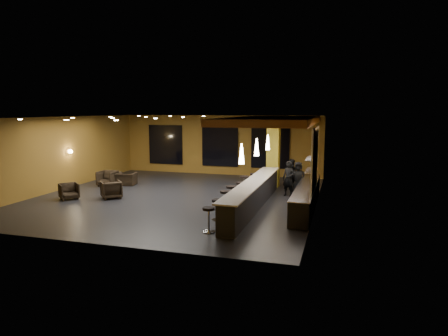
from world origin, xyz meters
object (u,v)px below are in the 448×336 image
(pendant_2, at_px, (268,142))
(staff_a, at_px, (288,179))
(pendant_0, at_px, (242,154))
(bar_stool_4, at_px, (241,189))
(bar_stool_0, at_px, (209,216))
(bar_stool_1, at_px, (217,207))
(bar_counter, at_px, (253,195))
(bar_stool_2, at_px, (225,199))
(prep_counter, at_px, (306,197))
(armchair_a, at_px, (69,191))
(armchair_c, at_px, (107,178))
(bar_stool_3, at_px, (231,193))
(bar_stool_6, at_px, (254,180))
(column, at_px, (273,152))
(staff_c, at_px, (298,178))
(bar_stool_5, at_px, (245,183))
(armchair_d, at_px, (126,179))
(armchair_b, at_px, (111,190))
(pendant_1, at_px, (257,147))
(staff_b, at_px, (292,175))

(pendant_2, xyz_separation_m, staff_a, (1.04, -0.49, -1.56))
(pendant_0, bearing_deg, bar_stool_4, 104.35)
(bar_stool_0, bearing_deg, bar_stool_1, 96.91)
(bar_counter, relative_size, bar_stool_2, 9.56)
(pendant_0, height_order, pendant_2, same)
(prep_counter, height_order, pendant_0, pendant_0)
(prep_counter, relative_size, armchair_a, 7.89)
(bar_stool_2, bearing_deg, armchair_c, 154.76)
(pendant_0, relative_size, bar_stool_1, 0.94)
(bar_stool_3, distance_m, bar_stool_6, 3.40)
(pendant_0, distance_m, bar_stool_4, 3.61)
(column, relative_size, bar_stool_1, 4.71)
(staff_c, bearing_deg, bar_stool_0, -118.95)
(bar_counter, height_order, prep_counter, bar_counter)
(bar_stool_2, xyz_separation_m, bar_stool_4, (0.07, 2.08, -0.03))
(bar_counter, height_order, bar_stool_0, bar_counter)
(bar_stool_5, height_order, bar_stool_6, bar_stool_5)
(prep_counter, bearing_deg, armchair_d, 165.95)
(armchair_b, bearing_deg, bar_stool_3, 136.75)
(pendant_1, height_order, pendant_2, same)
(armchair_b, distance_m, armchair_c, 2.96)
(pendant_2, bearing_deg, bar_stool_6, 158.22)
(pendant_1, height_order, bar_stool_2, pendant_1)
(prep_counter, height_order, armchair_d, prep_counter)
(pendant_2, bearing_deg, bar_counter, -90.00)
(bar_stool_2, height_order, bar_stool_5, bar_stool_5)
(column, xyz_separation_m, staff_c, (1.42, -1.68, -0.99))
(prep_counter, bearing_deg, bar_stool_0, -123.40)
(column, xyz_separation_m, staff_b, (1.08, -0.96, -0.99))
(armchair_a, height_order, bar_stool_3, bar_stool_3)
(bar_stool_4, bearing_deg, bar_stool_0, -88.70)
(pendant_1, bearing_deg, column, 90.00)
(staff_b, relative_size, bar_stool_0, 1.90)
(staff_b, xyz_separation_m, bar_stool_3, (-1.96, -3.76, -0.22))
(pendant_0, xyz_separation_m, staff_b, (1.08, 5.64, -1.59))
(column, distance_m, bar_stool_4, 3.88)
(column, height_order, bar_stool_1, column)
(pendant_2, height_order, staff_a, pendant_2)
(bar_stool_6, bearing_deg, bar_stool_0, -90.01)
(staff_b, height_order, bar_stool_6, staff_b)
(pendant_0, height_order, bar_stool_3, pendant_0)
(pendant_0, height_order, armchair_d, pendant_0)
(bar_counter, distance_m, armchair_d, 7.80)
(armchair_d, bearing_deg, armchair_b, 98.51)
(bar_stool_3, bearing_deg, armchair_b, 179.66)
(armchair_b, bearing_deg, pendant_2, 163.21)
(armchair_a, relative_size, armchair_c, 0.89)
(bar_stool_1, bearing_deg, pendant_0, 10.05)
(bar_stool_3, bearing_deg, bar_stool_5, 90.38)
(pendant_0, height_order, armchair_c, pendant_0)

